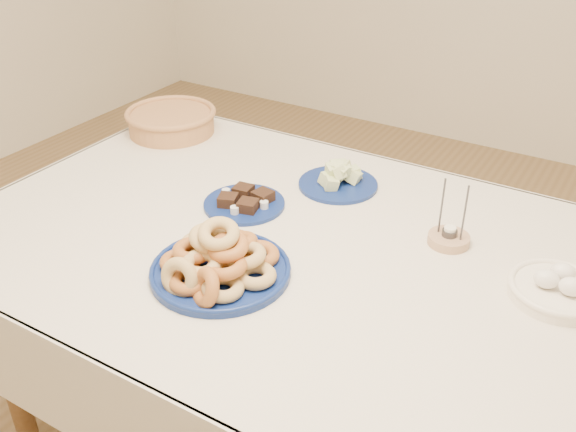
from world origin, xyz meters
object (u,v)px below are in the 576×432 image
at_px(melon_plate, 339,179).
at_px(egg_bowl, 558,289).
at_px(candle_holder, 449,238).
at_px(wicker_basket, 171,120).
at_px(donut_platter, 218,263).
at_px(dining_table, 298,278).
at_px(brownie_plate, 245,202).

bearing_deg(melon_plate, egg_bowl, -18.49).
xyz_separation_m(melon_plate, candle_holder, (0.36, -0.13, -0.01)).
relative_size(wicker_basket, egg_bowl, 1.33).
relative_size(donut_platter, melon_plate, 1.49).
relative_size(dining_table, donut_platter, 4.85).
xyz_separation_m(dining_table, melon_plate, (-0.05, 0.31, 0.13)).
height_order(brownie_plate, egg_bowl, egg_bowl).
bearing_deg(donut_platter, wicker_basket, 137.04).
bearing_deg(brownie_plate, dining_table, -20.55).
xyz_separation_m(donut_platter, melon_plate, (0.03, 0.52, -0.01)).
distance_m(dining_table, egg_bowl, 0.60).
height_order(melon_plate, brownie_plate, melon_plate).
bearing_deg(melon_plate, candle_holder, -19.31).
distance_m(wicker_basket, candle_holder, 1.03).
relative_size(donut_platter, egg_bowl, 1.45).
relative_size(melon_plate, brownie_plate, 0.93).
height_order(candle_holder, egg_bowl, candle_holder).
bearing_deg(donut_platter, dining_table, 68.57).
xyz_separation_m(dining_table, egg_bowl, (0.58, 0.10, 0.13)).
bearing_deg(brownie_plate, melon_plate, 54.82).
relative_size(dining_table, wicker_basket, 5.29).
bearing_deg(candle_holder, melon_plate, 160.69).
xyz_separation_m(dining_table, wicker_basket, (-0.70, 0.37, 0.15)).
distance_m(donut_platter, wicker_basket, 0.85).
xyz_separation_m(melon_plate, brownie_plate, (-0.16, -0.23, -0.01)).
distance_m(dining_table, donut_platter, 0.27).
xyz_separation_m(melon_plate, wicker_basket, (-0.65, 0.06, 0.02)).
height_order(melon_plate, egg_bowl, melon_plate).
height_order(donut_platter, brownie_plate, donut_platter).
bearing_deg(dining_table, melon_plate, 99.39).
bearing_deg(dining_table, donut_platter, -111.43).
bearing_deg(wicker_basket, donut_platter, -42.96).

